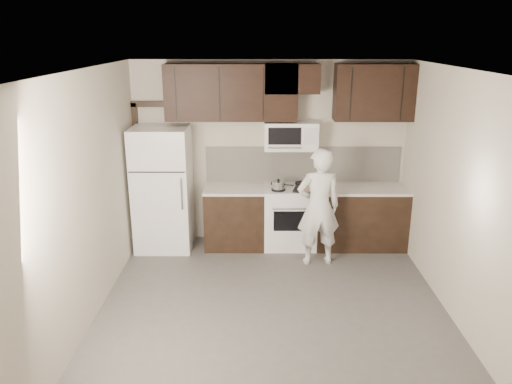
{
  "coord_description": "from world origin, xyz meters",
  "views": [
    {
      "loc": [
        -0.17,
        -5.0,
        3.04
      ],
      "look_at": [
        -0.2,
        0.9,
        1.17
      ],
      "focal_mm": 35.0,
      "sensor_mm": 36.0,
      "label": 1
    }
  ],
  "objects_px": {
    "person": "(319,207)",
    "stove": "(290,216)",
    "microwave": "(291,136)",
    "refrigerator": "(163,189)"
  },
  "relations": [
    {
      "from": "person",
      "to": "stove",
      "type": "bearing_deg",
      "value": -67.71
    },
    {
      "from": "stove",
      "to": "person",
      "type": "distance_m",
      "value": 0.77
    },
    {
      "from": "stove",
      "to": "person",
      "type": "bearing_deg",
      "value": -60.04
    },
    {
      "from": "refrigerator",
      "to": "person",
      "type": "bearing_deg",
      "value": -14.04
    },
    {
      "from": "microwave",
      "to": "refrigerator",
      "type": "relative_size",
      "value": 0.42
    },
    {
      "from": "stove",
      "to": "refrigerator",
      "type": "xyz_separation_m",
      "value": [
        -1.85,
        -0.05,
        0.44
      ]
    },
    {
      "from": "stove",
      "to": "microwave",
      "type": "xyz_separation_m",
      "value": [
        -0.0,
        0.12,
        1.19
      ]
    },
    {
      "from": "microwave",
      "to": "stove",
      "type": "bearing_deg",
      "value": -89.9
    },
    {
      "from": "microwave",
      "to": "refrigerator",
      "type": "bearing_deg",
      "value": -174.85
    },
    {
      "from": "microwave",
      "to": "person",
      "type": "height_order",
      "value": "microwave"
    }
  ]
}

